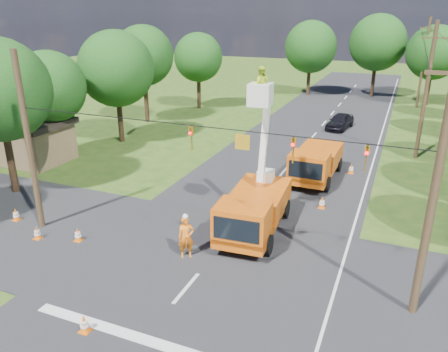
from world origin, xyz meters
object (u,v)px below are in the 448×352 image
at_px(traffic_cone_4, 37,233).
at_px(traffic_cone_6, 351,169).
at_px(traffic_cone_0, 84,324).
at_px(tree_left_e, 143,56).
at_px(traffic_cone_3, 78,235).
at_px(tree_far_c, 434,53).
at_px(tree_far_b, 378,43).
at_px(pole_right_mid, 426,91).
at_px(pole_left, 29,144).
at_px(tree_left_d, 116,69).
at_px(traffic_cone_1, 267,218).
at_px(bucket_truck, 255,202).
at_px(traffic_cone_5, 16,215).
at_px(tree_left_c, 49,87).
at_px(pole_right_far, 423,63).
at_px(pole_right_near, 435,186).
at_px(distant_car, 340,121).
at_px(traffic_cone_2, 322,203).
at_px(second_truck, 316,162).
at_px(tree_left_f, 198,57).
at_px(ground_worker, 186,237).
at_px(tree_far_a, 311,47).

bearing_deg(traffic_cone_4, traffic_cone_6, 49.91).
bearing_deg(traffic_cone_0, tree_left_e, 117.99).
xyz_separation_m(traffic_cone_3, tree_far_c, (16.18, 42.54, 5.70)).
bearing_deg(tree_far_b, pole_right_mid, -77.59).
bearing_deg(traffic_cone_3, pole_left, 169.21).
bearing_deg(traffic_cone_3, pole_right_mid, 53.52).
bearing_deg(tree_left_d, traffic_cone_1, -32.05).
bearing_deg(tree_far_c, traffic_cone_0, -103.70).
height_order(traffic_cone_1, traffic_cone_4, same).
distance_m(bucket_truck, traffic_cone_4, 10.84).
xyz_separation_m(traffic_cone_1, pole_left, (-10.82, -4.78, 4.14)).
relative_size(traffic_cone_4, pole_left, 0.08).
relative_size(traffic_cone_5, tree_left_c, 0.09).
distance_m(pole_right_far, tree_far_c, 2.43).
relative_size(bucket_truck, pole_right_near, 0.82).
bearing_deg(pole_right_far, traffic_cone_6, -99.13).
xyz_separation_m(traffic_cone_4, pole_right_far, (17.17, 41.15, 4.75)).
height_order(distant_car, traffic_cone_5, distant_car).
height_order(traffic_cone_2, traffic_cone_4, same).
bearing_deg(second_truck, tree_left_c, -169.11).
relative_size(second_truck, traffic_cone_5, 9.16).
xyz_separation_m(second_truck, tree_far_c, (7.21, 29.78, 4.81)).
bearing_deg(traffic_cone_5, tree_left_f, 96.72).
relative_size(tree_left_c, tree_left_d, 0.87).
bearing_deg(tree_left_d, traffic_cone_5, -76.02).
xyz_separation_m(bucket_truck, tree_left_e, (-17.76, 18.36, 4.77)).
bearing_deg(tree_far_b, pole_left, -105.52).
bearing_deg(pole_left, tree_left_e, 108.36).
xyz_separation_m(pole_right_far, tree_left_d, (-23.50, -25.00, 1.02)).
bearing_deg(tree_left_f, ground_worker, -65.33).
height_order(traffic_cone_0, tree_left_c, tree_left_c).
bearing_deg(tree_left_c, pole_right_near, -19.80).
bearing_deg(second_truck, traffic_cone_0, -102.71).
distance_m(pole_left, tree_left_c, 11.44).
height_order(distant_car, traffic_cone_3, distant_car).
distance_m(second_truck, pole_right_mid, 10.67).
bearing_deg(ground_worker, tree_left_e, 91.34).
xyz_separation_m(pole_left, tree_left_f, (-5.30, 30.00, 1.19)).
distance_m(pole_right_mid, tree_left_e, 25.42).
bearing_deg(pole_right_near, tree_left_e, 138.99).
bearing_deg(traffic_cone_5, traffic_cone_2, 27.94).
height_order(traffic_cone_4, tree_left_c, tree_left_c).
relative_size(traffic_cone_3, traffic_cone_5, 1.00).
distance_m(traffic_cone_6, pole_right_mid, 8.45).
xyz_separation_m(ground_worker, tree_left_c, (-15.38, 8.78, 4.42)).
distance_m(pole_right_mid, tree_left_f, 25.36).
xyz_separation_m(pole_right_mid, tree_far_a, (-13.50, 23.00, 1.08)).
bearing_deg(pole_right_far, traffic_cone_0, -103.09).
distance_m(pole_right_near, tree_far_c, 42.02).
bearing_deg(traffic_cone_0, ground_worker, 80.36).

